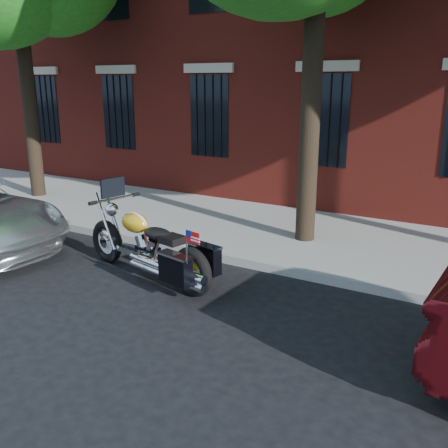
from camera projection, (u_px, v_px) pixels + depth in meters
The scene contains 4 objects.
ground at pixel (198, 294), 7.39m from camera, with size 120.00×120.00×0.00m, color black.
curb at pixel (243, 261), 8.51m from camera, with size 40.00×0.16×0.15m, color gray.
sidewalk at pixel (288, 234), 10.06m from camera, with size 40.00×3.60×0.15m, color gray.
motorcycle at pixel (151, 250), 7.76m from camera, with size 2.88×1.25×1.51m.
Camera 1 is at (3.82, -5.66, 3.03)m, focal length 40.00 mm.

